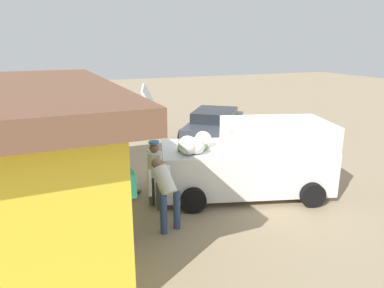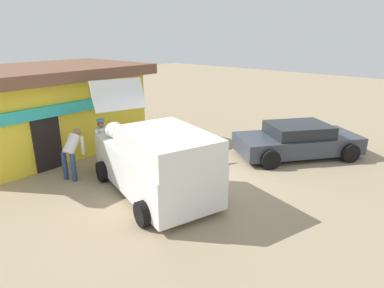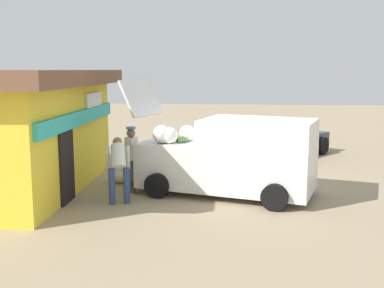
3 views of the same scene
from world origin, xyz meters
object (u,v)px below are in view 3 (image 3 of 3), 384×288
vendor_standing (131,155)px  paint_bucket (136,171)px  delivery_van (232,157)px  storefront_bar (6,128)px  unloaded_banana_pile (120,176)px  customer_bending (118,164)px  parked_sedan (278,141)px

vendor_standing → paint_bucket: 1.93m
delivery_van → storefront_bar: bearing=90.8°
vendor_standing → unloaded_banana_pile: (0.86, 0.54, -0.78)m
delivery_van → vendor_standing: 2.58m
storefront_bar → paint_bucket: (1.87, -2.98, -1.46)m
storefront_bar → unloaded_banana_pile: size_ratio=9.53×
storefront_bar → delivery_van: (0.08, -5.84, -0.65)m
delivery_van → paint_bucket: 3.47m
storefront_bar → customer_bending: bearing=-105.5°
storefront_bar → customer_bending: size_ratio=4.75×
parked_sedan → paint_bucket: bearing=129.5°
customer_bending → unloaded_banana_pile: bearing=13.9°
storefront_bar → customer_bending: storefront_bar is taller
storefront_bar → unloaded_banana_pile: storefront_bar is taller
parked_sedan → unloaded_banana_pile: bearing=133.9°
delivery_van → parked_sedan: delivery_van is taller
delivery_van → parked_sedan: 5.68m
storefront_bar → unloaded_banana_pile: 3.24m
vendor_standing → unloaded_banana_pile: vendor_standing is taller
vendor_standing → paint_bucket: vendor_standing is taller
unloaded_banana_pile → paint_bucket: size_ratio=2.51×
storefront_bar → paint_bucket: size_ratio=23.91×
delivery_van → paint_bucket: bearing=58.0°
delivery_van → vendor_standing: delivery_van is taller
customer_bending → paint_bucket: 2.86m
storefront_bar → customer_bending: 3.38m
delivery_van → unloaded_banana_pile: delivery_van is taller
delivery_van → paint_bucket: (1.79, 2.86, -0.81)m
storefront_bar → unloaded_banana_pile: (1.00, -2.72, -1.43)m
unloaded_banana_pile → delivery_van: bearing=-106.4°
customer_bending → unloaded_banana_pile: (1.88, 0.46, -0.74)m
paint_bucket → vendor_standing: bearing=-170.9°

